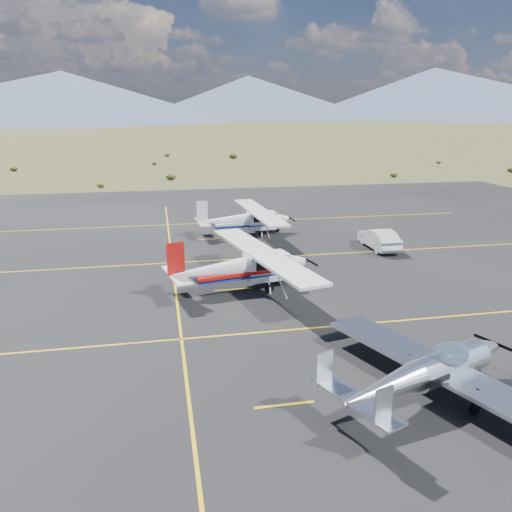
{
  "coord_description": "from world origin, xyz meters",
  "views": [
    {
      "loc": [
        -6.6,
        -17.12,
        9.11
      ],
      "look_at": [
        -1.64,
        8.13,
        1.6
      ],
      "focal_mm": 35.0,
      "sensor_mm": 36.0,
      "label": 1
    }
  ],
  "objects_px": {
    "aircraft_low_wing": "(432,371)",
    "aircraft_plain": "(246,219)",
    "aircraft_cessna": "(243,266)",
    "sedan": "(379,239)"
  },
  "relations": [
    {
      "from": "aircraft_low_wing",
      "to": "aircraft_plain",
      "type": "distance_m",
      "value": 23.62
    },
    {
      "from": "aircraft_low_wing",
      "to": "aircraft_cessna",
      "type": "xyz_separation_m",
      "value": [
        -4.22,
        11.57,
        0.26
      ]
    },
    {
      "from": "aircraft_cessna",
      "to": "sedan",
      "type": "xyz_separation_m",
      "value": [
        10.5,
        6.17,
        -0.59
      ]
    },
    {
      "from": "aircraft_plain",
      "to": "sedan",
      "type": "xyz_separation_m",
      "value": [
        8.24,
        -5.79,
        -0.5
      ]
    },
    {
      "from": "aircraft_cessna",
      "to": "sedan",
      "type": "bearing_deg",
      "value": 18.47
    },
    {
      "from": "aircraft_low_wing",
      "to": "sedan",
      "type": "bearing_deg",
      "value": 49.44
    },
    {
      "from": "aircraft_cessna",
      "to": "aircraft_plain",
      "type": "height_order",
      "value": "aircraft_cessna"
    },
    {
      "from": "aircraft_low_wing",
      "to": "aircraft_plain",
      "type": "xyz_separation_m",
      "value": [
        -1.96,
        23.53,
        0.17
      ]
    },
    {
      "from": "aircraft_low_wing",
      "to": "sedan",
      "type": "height_order",
      "value": "aircraft_low_wing"
    },
    {
      "from": "aircraft_cessna",
      "to": "sedan",
      "type": "height_order",
      "value": "aircraft_cessna"
    }
  ]
}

